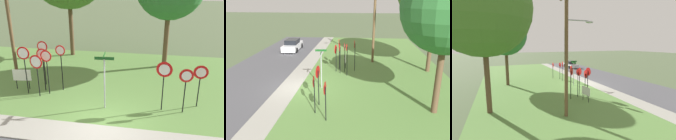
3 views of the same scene
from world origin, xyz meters
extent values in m
plane|color=#4C5B3D|center=(0.00, 0.00, 0.00)|extent=(160.00, 160.00, 0.00)
cube|color=#4C4C51|center=(0.00, -4.80, 0.01)|extent=(44.00, 6.40, 0.01)
cube|color=#99968C|center=(0.00, -0.80, 0.03)|extent=(44.00, 1.60, 0.06)
cube|color=#567F3D|center=(0.00, 6.00, 0.02)|extent=(44.00, 12.00, 0.04)
cylinder|color=black|center=(-4.51, 3.98, 1.31)|extent=(0.06, 0.06, 2.53)
cylinder|color=red|center=(-4.51, 3.94, 2.52)|extent=(0.67, 0.05, 0.67)
cylinder|color=white|center=(-4.51, 3.93, 2.52)|extent=(0.52, 0.03, 0.52)
cylinder|color=black|center=(-3.71, 2.72, 1.22)|extent=(0.06, 0.06, 2.36)
cylinder|color=red|center=(-3.71, 2.68, 2.35)|extent=(0.66, 0.05, 0.66)
cylinder|color=white|center=(-3.71, 2.66, 2.35)|extent=(0.52, 0.03, 0.52)
cylinder|color=black|center=(-4.96, 2.54, 1.30)|extent=(0.06, 0.06, 2.51)
cylinder|color=red|center=(-4.96, 2.50, 2.50)|extent=(0.73, 0.07, 0.73)
cylinder|color=white|center=(-4.96, 2.48, 2.50)|extent=(0.57, 0.04, 0.57)
cylinder|color=black|center=(-4.13, 3.10, 1.21)|extent=(0.06, 0.06, 2.35)
cylinder|color=red|center=(-4.13, 3.06, 2.34)|extent=(0.63, 0.12, 0.63)
cylinder|color=white|center=(-4.13, 3.04, 2.34)|extent=(0.49, 0.08, 0.49)
cylinder|color=black|center=(-4.12, 2.32, 1.11)|extent=(0.06, 0.06, 2.13)
cylinder|color=red|center=(-4.12, 2.28, 2.11)|extent=(0.78, 0.12, 0.78)
cylinder|color=white|center=(-4.12, 2.26, 2.11)|extent=(0.61, 0.08, 0.61)
cylinder|color=black|center=(-3.12, 3.37, 1.30)|extent=(0.06, 0.06, 2.53)
cylinder|color=red|center=(-3.12, 3.33, 2.52)|extent=(0.60, 0.06, 0.60)
cylinder|color=white|center=(-3.12, 3.31, 2.52)|extent=(0.47, 0.04, 0.47)
cylinder|color=black|center=(3.77, 1.92, 1.06)|extent=(0.06, 0.06, 2.05)
cone|color=red|center=(3.77, 1.88, 2.02)|extent=(0.68, 0.08, 0.68)
cone|color=white|center=(3.77, 1.86, 2.02)|extent=(0.46, 0.05, 0.46)
cylinder|color=black|center=(4.55, 2.68, 1.04)|extent=(0.06, 0.06, 2.00)
cone|color=red|center=(4.55, 2.64, 1.96)|extent=(0.72, 0.07, 0.72)
cone|color=white|center=(4.55, 2.62, 1.96)|extent=(0.49, 0.04, 0.49)
cylinder|color=black|center=(2.72, 1.97, 1.18)|extent=(0.06, 0.06, 2.29)
cone|color=red|center=(2.72, 1.93, 2.25)|extent=(0.78, 0.15, 0.78)
cone|color=white|center=(2.72, 1.90, 2.25)|extent=(0.53, 0.10, 0.53)
cylinder|color=#9EA0A8|center=(-0.17, 1.65, 1.35)|extent=(0.07, 0.07, 2.62)
cylinder|color=#9EA0A8|center=(-0.17, 1.65, 2.67)|extent=(0.09, 0.09, 0.03)
cube|color=#19511E|center=(-0.17, 1.65, 2.73)|extent=(0.96, 0.10, 0.15)
cube|color=#19511E|center=(-0.17, 1.65, 2.90)|extent=(0.09, 0.81, 0.15)
cylinder|color=brown|center=(-7.65, 5.75, 4.48)|extent=(0.24, 0.24, 8.88)
cylinder|color=black|center=(-5.94, 2.99, 0.32)|extent=(0.05, 0.05, 0.55)
cylinder|color=black|center=(-5.18, 3.10, 0.32)|extent=(0.05, 0.05, 0.55)
cube|color=white|center=(-5.56, 3.04, 0.94)|extent=(1.09, 0.19, 0.70)
cylinder|color=brown|center=(-5.05, 10.63, 2.85)|extent=(0.36, 0.36, 5.63)
cylinder|color=brown|center=(2.97, 8.91, 2.43)|extent=(0.36, 0.36, 4.78)
sphere|color=#2D6B33|center=(2.97, 8.91, 6.06)|extent=(4.94, 4.94, 4.94)
cube|color=silver|center=(-12.40, -4.15, 0.50)|extent=(4.50, 1.82, 0.68)
cube|color=black|center=(-12.40, -4.15, 1.12)|extent=(2.26, 1.50, 0.56)
cylinder|color=black|center=(-11.04, -3.25, 0.31)|extent=(0.60, 0.20, 0.60)
cylinder|color=black|center=(-11.00, -4.97, 0.31)|extent=(0.60, 0.20, 0.60)
cylinder|color=black|center=(-13.80, -3.33, 0.31)|extent=(0.60, 0.20, 0.60)
cylinder|color=black|center=(-13.76, -5.04, 0.31)|extent=(0.60, 0.20, 0.60)
camera|label=1|loc=(2.24, -9.22, 6.23)|focal=38.71mm
camera|label=2|loc=(15.72, 4.46, 6.62)|focal=36.92mm
camera|label=3|loc=(-17.47, 9.89, 4.93)|focal=26.39mm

